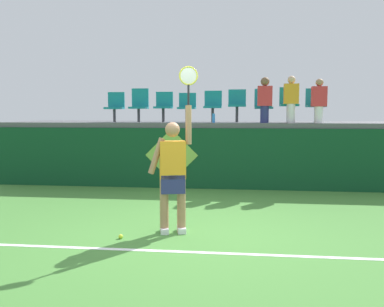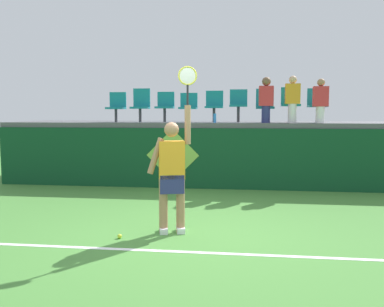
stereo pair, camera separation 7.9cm
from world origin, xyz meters
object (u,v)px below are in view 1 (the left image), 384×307
Objects in this scene: water_bottle at (214,118)px; stadium_chair_7 at (289,102)px; spectator_2 at (319,100)px; stadium_chair_8 at (315,103)px; stadium_chair_1 at (139,104)px; stadium_chair_4 at (213,105)px; stadium_chair_3 at (187,106)px; stadium_chair_2 at (164,105)px; tennis_player at (173,171)px; stadium_chair_5 at (237,103)px; tennis_ball at (121,236)px; stadium_chair_6 at (263,104)px; spectator_0 at (291,99)px; stadium_chair_0 at (115,106)px; spectator_1 at (265,99)px.

stadium_chair_7 is (1.83, 0.53, 0.38)m from water_bottle.
stadium_chair_8 is at bearing 90.00° from spectator_2.
stadium_chair_4 is (1.90, -0.01, -0.02)m from stadium_chair_1.
stadium_chair_3 is 0.89× the size of stadium_chair_8.
stadium_chair_2 is at bearing -0.95° from stadium_chair_1.
stadium_chair_5 is at bearing 78.08° from tennis_player.
water_bottle is at bearing -178.37° from spectator_2.
stadium_chair_2 is at bearing -179.95° from stadium_chair_8.
stadium_chair_1 reaches higher than stadium_chair_3.
tennis_ball is at bearing -129.29° from spectator_2.
stadium_chair_6 reaches higher than water_bottle.
stadium_chair_8 is 0.81× the size of spectator_2.
stadium_chair_6 is (1.21, 0.53, 0.34)m from water_bottle.
stadium_chair_4 is 0.72× the size of spectator_0.
stadium_chair_5 is at bearing 71.17° from tennis_ball.
stadium_chair_6 is at bearing 0.29° from stadium_chair_3.
water_bottle is 0.20× the size of spectator_0.
spectator_2 is at bearing -35.52° from stadium_chair_7.
stadium_chair_7 is 0.43m from spectator_0.
stadium_chair_8 is 0.77m from spectator_0.
tennis_player is at bearing -70.18° from stadium_chair_1.
stadium_chair_1 reaches higher than stadium_chair_4.
stadium_chair_7 is (2.90, 4.79, 2.03)m from tennis_ball.
spectator_2 is (1.26, -0.46, 0.08)m from stadium_chair_6.
spectator_0 reaches higher than stadium_chair_1.
stadium_chair_7 is (3.14, 0.00, 0.06)m from stadium_chair_2.
spectator_1 is (3.81, -0.47, 0.14)m from stadium_chair_0.
stadium_chair_0 is 5.08m from spectator_2.
stadium_chair_7 reaches higher than stadium_chair_1.
stadium_chair_7 is at bearing 90.00° from spectator_0.
stadium_chair_8 reaches higher than stadium_chair_4.
tennis_ball is 5.67m from stadium_chair_6.
stadium_chair_0 reaches higher than water_bottle.
stadium_chair_1 is 0.80× the size of spectator_1.
tennis_player is 5.03m from stadium_chair_0.
tennis_player reaches higher than stadium_chair_6.
stadium_chair_2 is 0.93× the size of stadium_chair_6.
tennis_player is at bearing -77.86° from stadium_chair_2.
stadium_chair_0 is at bearing 168.58° from water_bottle.
stadium_chair_2 reaches higher than water_bottle.
tennis_player is at bearing 29.43° from tennis_ball.
stadium_chair_5 is (0.56, 0.52, 0.36)m from water_bottle.
stadium_chair_8 is at bearing 0.01° from stadium_chair_0.
stadium_chair_1 is 1.03× the size of stadium_chair_6.
spectator_1 is (-1.26, -0.47, 0.10)m from stadium_chair_8.
water_bottle is 0.26× the size of stadium_chair_1.
spectator_2 reaches higher than water_bottle.
stadium_chair_8 reaches higher than stadium_chair_0.
stadium_chair_6 is at bearing 179.78° from stadium_chair_8.
stadium_chair_6 is 0.81× the size of spectator_2.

